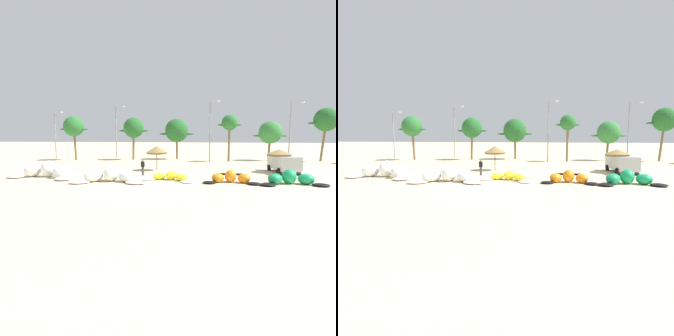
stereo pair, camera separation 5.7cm
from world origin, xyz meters
TOP-DOWN VIEW (x-y plane):
  - ground_plane at (0.00, 0.00)m, footprint 260.00×260.00m
  - kite_far_left at (-10.36, 1.03)m, footprint 7.18×3.62m
  - kite_left at (-3.35, -0.47)m, footprint 6.88×3.47m
  - kite_left_of_center at (1.78, 1.05)m, footprint 4.94×2.87m
  - kite_center at (7.12, 0.53)m, footprint 5.06×2.31m
  - kite_right_of_center at (11.98, 0.44)m, footprint 5.80×2.90m
  - beach_umbrella_near_van at (-0.70, 7.78)m, footprint 2.52×2.52m
  - beach_umbrella_middle at (12.86, 7.89)m, footprint 2.67×2.67m
  - parked_van at (13.37, 8.08)m, footprint 2.65×5.10m
  - person_near_kites at (-1.40, 3.67)m, footprint 0.36×0.24m
  - palm_leftmost at (-16.54, 18.85)m, footprint 4.93×3.28m
  - palm_left at (-7.00, 20.77)m, footprint 5.03×3.35m
  - palm_left_of_gap at (-0.08, 22.94)m, footprint 5.94×3.96m
  - palm_center_left at (8.44, 19.88)m, footprint 3.65×2.43m
  - palm_center_right at (15.09, 22.58)m, footprint 5.45×3.63m
  - palm_right_of_gap at (23.23, 22.28)m, footprint 5.45×3.63m
  - lamppost_west at (-20.69, 20.53)m, footprint 1.74×0.24m
  - lamppost_west_center at (-10.69, 23.14)m, footprint 1.87×0.24m
  - lamppost_east_center at (5.59, 19.67)m, footprint 1.62×0.24m
  - lamppost_east at (18.41, 23.15)m, footprint 2.14×0.24m

SIDE VIEW (x-z plane):
  - ground_plane at x=0.00m, z-range 0.00..0.00m
  - kite_left_of_center at x=1.78m, z-range -0.09..0.71m
  - kite_center at x=7.12m, z-range -0.13..0.96m
  - kite_right_of_center at x=11.98m, z-range -0.14..1.06m
  - kite_left at x=-3.35m, z-range -0.15..1.12m
  - kite_far_left at x=-10.36m, z-range -0.19..1.42m
  - person_near_kites at x=-1.40m, z-range 0.01..1.63m
  - parked_van at x=13.37m, z-range 0.17..2.01m
  - beach_umbrella_middle at x=12.86m, z-range 0.91..3.47m
  - beach_umbrella_near_van at x=-0.70m, z-range 0.95..3.81m
  - palm_center_right at x=15.09m, z-range 1.31..7.65m
  - lamppost_west at x=-20.69m, z-range 0.52..8.61m
  - palm_left_of_gap at x=-0.08m, z-range 1.41..8.27m
  - lamppost_west_center at x=-10.69m, z-range 0.55..9.70m
  - lamppost_east_center at x=5.59m, z-range 0.52..9.89m
  - palm_left at x=-7.00m, z-range 1.75..8.72m
  - lamppost_east at x=18.41m, z-range 0.58..9.91m
  - palm_leftmost at x=-16.54m, z-range 1.87..9.03m
  - palm_center_left at x=8.44m, z-range 2.23..9.46m
  - palm_right_of_gap at x=23.23m, z-range 2.26..10.56m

